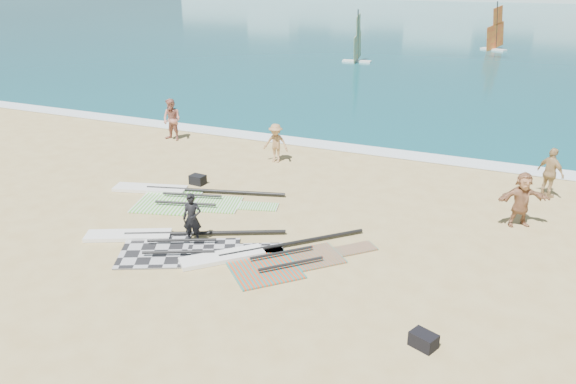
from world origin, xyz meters
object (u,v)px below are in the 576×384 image
at_px(beachgoer_right, 522,199).
at_px(rig_green, 179,196).
at_px(beachgoer_left, 172,120).
at_px(gear_bag_far, 423,340).
at_px(rig_grey, 166,243).
at_px(rig_orange, 265,258).
at_px(gear_bag_near, 198,180).
at_px(person_wetsuit, 192,218).
at_px(beachgoer_back, 551,173).
at_px(beachgoer_mid, 276,143).

bearing_deg(beachgoer_right, rig_green, 164.27).
bearing_deg(beachgoer_left, gear_bag_far, -32.90).
xyz_separation_m(rig_grey, gear_bag_far, (7.87, -1.79, 0.11)).
height_order(rig_grey, beachgoer_right, beachgoer_right).
distance_m(rig_grey, rig_orange, 3.10).
xyz_separation_m(gear_bag_near, person_wetsuit, (2.50, -4.17, 0.58)).
height_order(rig_green, gear_bag_near, gear_bag_near).
distance_m(rig_green, beachgoer_right, 11.37).
xyz_separation_m(person_wetsuit, beachgoer_right, (8.70, 5.15, 0.12)).
relative_size(person_wetsuit, beachgoer_left, 0.78).
distance_m(rig_grey, beachgoer_back, 13.30).
bearing_deg(beachgoer_right, beachgoer_left, 139.10).
bearing_deg(gear_bag_near, rig_grey, -68.32).
xyz_separation_m(gear_bag_near, beachgoer_mid, (1.56, 3.58, 0.64)).
bearing_deg(rig_orange, rig_green, 103.08).
relative_size(rig_grey, beachgoer_right, 3.40).
relative_size(rig_grey, beachgoer_left, 3.07).
height_order(rig_orange, beachgoer_back, beachgoer_back).
relative_size(rig_orange, person_wetsuit, 3.21).
bearing_deg(gear_bag_far, rig_grey, 167.21).
xyz_separation_m(beachgoer_back, beachgoer_right, (-0.79, -2.94, -0.02)).
height_order(person_wetsuit, beachgoer_mid, beachgoer_mid).
relative_size(beachgoer_back, beachgoer_right, 1.02).
height_order(beachgoer_mid, beachgoer_back, beachgoer_back).
bearing_deg(beachgoer_mid, gear_bag_far, -55.65).
xyz_separation_m(rig_green, beachgoer_left, (-4.39, 5.97, 0.93)).
relative_size(gear_bag_far, beachgoer_right, 0.31).
xyz_separation_m(rig_grey, person_wetsuit, (0.67, 0.45, 0.71)).
height_order(beachgoer_left, beachgoer_mid, beachgoer_left).
bearing_deg(beachgoer_back, beachgoer_mid, 40.82).
bearing_deg(rig_orange, beachgoer_left, 90.15).
height_order(rig_green, beachgoer_right, beachgoer_right).
relative_size(person_wetsuit, beachgoer_right, 0.86).
distance_m(person_wetsuit, beachgoer_right, 10.11).
relative_size(gear_bag_far, beachgoer_mid, 0.34).
bearing_deg(gear_bag_near, rig_orange, -41.03).
distance_m(rig_green, person_wetsuit, 3.73).
bearing_deg(rig_green, gear_bag_near, 78.88).
bearing_deg(gear_bag_near, beachgoer_mid, 66.44).
distance_m(rig_orange, beachgoer_back, 10.87).
height_order(rig_green, gear_bag_far, gear_bag_far).
bearing_deg(beachgoer_left, beachgoer_right, -7.83).
height_order(person_wetsuit, beachgoer_back, beachgoer_back).
relative_size(beachgoer_mid, beachgoer_back, 0.91).
distance_m(gear_bag_far, beachgoer_mid, 12.90).
relative_size(gear_bag_near, beachgoer_right, 0.32).
xyz_separation_m(beachgoer_mid, beachgoer_back, (10.44, 0.34, 0.08)).
distance_m(person_wetsuit, beachgoer_back, 12.48).
distance_m(beachgoer_left, beachgoer_right, 15.89).
distance_m(gear_bag_near, person_wetsuit, 4.90).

